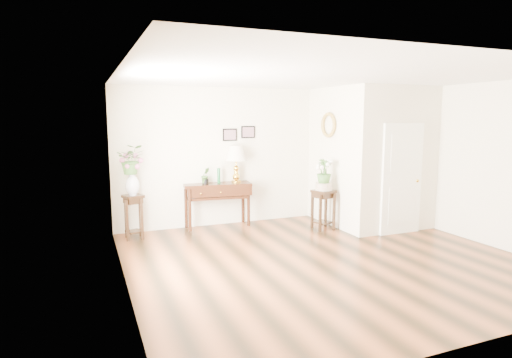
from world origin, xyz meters
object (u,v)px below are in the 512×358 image
console_table (217,205)px  plant_stand_b (323,210)px  table_lamp (236,165)px  plant_stand_a (134,217)px

console_table → plant_stand_b: bearing=-20.7°
table_lamp → plant_stand_b: size_ratio=0.96×
console_table → plant_stand_b: size_ratio=1.70×
plant_stand_a → plant_stand_b: plant_stand_a is taller
console_table → plant_stand_a: size_ratio=1.65×
console_table → table_lamp: size_ratio=1.77×
plant_stand_b → table_lamp: bearing=146.6°
console_table → plant_stand_a: console_table is taller
console_table → table_lamp: table_lamp is taller
console_table → plant_stand_b: 2.12m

